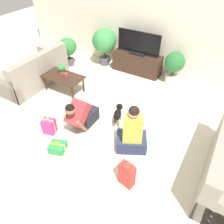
{
  "coord_description": "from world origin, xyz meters",
  "views": [
    {
      "loc": [
        1.76,
        -2.62,
        3.0
      ],
      "look_at": [
        0.2,
        0.03,
        0.45
      ],
      "focal_mm": 35.0,
      "sensor_mm": 36.0,
      "label": 1
    }
  ],
  "objects": [
    {
      "name": "person_sitting",
      "position": [
        0.73,
        -0.19,
        0.35
      ],
      "size": [
        0.65,
        0.61,
        0.96
      ],
      "rotation": [
        0.0,
        0.0,
        3.62
      ],
      "color": "#283351",
      "rests_on": "ground_plane"
    },
    {
      "name": "tabletop_plant",
      "position": [
        -1.59,
        0.74,
        0.52
      ],
      "size": [
        0.17,
        0.17,
        0.22
      ],
      "color": "#A36042",
      "rests_on": "coffee_table"
    },
    {
      "name": "potted_plant_corner_left",
      "position": [
        -2.23,
        1.75,
        0.5
      ],
      "size": [
        0.49,
        0.49,
        0.79
      ],
      "color": "#4C4C51",
      "rests_on": "ground_plane"
    },
    {
      "name": "tv",
      "position": [
        -0.38,
        2.35,
        0.78
      ],
      "size": [
        1.15,
        0.2,
        0.59
      ],
      "color": "black",
      "rests_on": "tv_console"
    },
    {
      "name": "tv_console",
      "position": [
        -0.38,
        2.35,
        0.26
      ],
      "size": [
        1.31,
        0.41,
        0.52
      ],
      "color": "#382319",
      "rests_on": "ground_plane"
    },
    {
      "name": "gift_bag_a",
      "position": [
        0.99,
        -0.87,
        0.22
      ],
      "size": [
        0.26,
        0.18,
        0.46
      ],
      "rotation": [
        0.0,
        0.0,
        -0.2
      ],
      "color": "red",
      "rests_on": "ground_plane"
    },
    {
      "name": "mug",
      "position": [
        -1.4,
        0.66,
        0.45
      ],
      "size": [
        0.12,
        0.08,
        0.09
      ],
      "color": "#B23D38",
      "rests_on": "coffee_table"
    },
    {
      "name": "wall_back",
      "position": [
        0.0,
        2.63,
        1.3
      ],
      "size": [
        8.4,
        0.06,
        2.6
      ],
      "color": "silver",
      "rests_on": "ground_plane"
    },
    {
      "name": "person_kneeling",
      "position": [
        -0.34,
        -0.2,
        0.32
      ],
      "size": [
        0.35,
        0.77,
        0.75
      ],
      "rotation": [
        0.0,
        0.0,
        0.01
      ],
      "color": "#23232D",
      "rests_on": "ground_plane"
    },
    {
      "name": "potted_plant_back_right",
      "position": [
        0.63,
        2.3,
        0.49
      ],
      "size": [
        0.48,
        0.48,
        0.81
      ],
      "color": "beige",
      "rests_on": "ground_plane"
    },
    {
      "name": "ground_plane",
      "position": [
        0.0,
        0.0,
        0.0
      ],
      "size": [
        16.0,
        16.0,
        0.0
      ],
      "primitive_type": "plane",
      "color": "beige"
    },
    {
      "name": "coffee_table",
      "position": [
        -1.48,
        0.64,
        0.35
      ],
      "size": [
        0.95,
        0.53,
        0.4
      ],
      "color": "#382319",
      "rests_on": "ground_plane"
    },
    {
      "name": "sofa_left",
      "position": [
        -2.37,
        0.53,
        0.3
      ],
      "size": [
        0.94,
        1.76,
        0.84
      ],
      "rotation": [
        0.0,
        0.0,
        -1.57
      ],
      "color": "gray",
      "rests_on": "ground_plane"
    },
    {
      "name": "dog",
      "position": [
        0.18,
        0.31,
        0.22
      ],
      "size": [
        0.25,
        0.5,
        0.33
      ],
      "rotation": [
        0.0,
        0.0,
        3.45
      ],
      "color": "black",
      "rests_on": "ground_plane"
    },
    {
      "name": "gift_box_b",
      "position": [
        -0.36,
        -0.9,
        0.08
      ],
      "size": [
        0.33,
        0.32,
        0.22
      ],
      "rotation": [
        0.0,
        0.0,
        0.33
      ],
      "color": "#2D934C",
      "rests_on": "ground_plane"
    },
    {
      "name": "potted_plant_back_left",
      "position": [
        -1.38,
        2.3,
        0.66
      ],
      "size": [
        0.65,
        0.65,
        1.02
      ],
      "color": "#4C4C51",
      "rests_on": "ground_plane"
    },
    {
      "name": "gift_box_a",
      "position": [
        -0.8,
        -0.62,
        0.15
      ],
      "size": [
        0.27,
        0.24,
        0.36
      ],
      "rotation": [
        0.0,
        0.0,
        0.26
      ],
      "color": "#CC3389",
      "rests_on": "ground_plane"
    }
  ]
}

